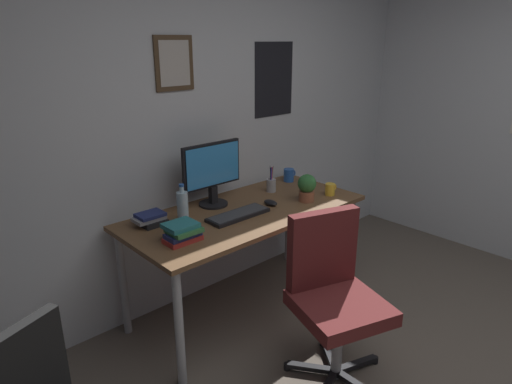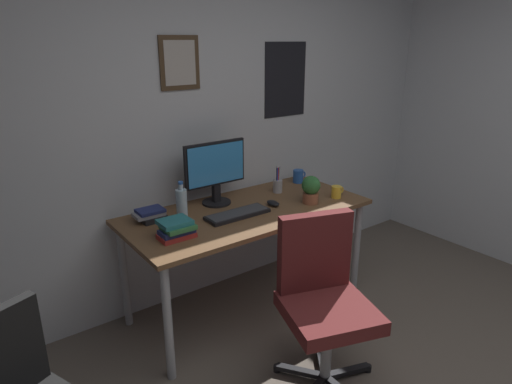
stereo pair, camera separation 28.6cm
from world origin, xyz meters
TOP-DOWN VIEW (x-y plane):
  - wall_back at (0.00, 2.15)m, footprint 4.40×0.10m
  - desk at (-0.09, 1.69)m, footprint 1.66×0.76m
  - office_chair at (-0.16, 0.89)m, footprint 0.58×0.60m
  - monitor at (-0.19, 1.91)m, footprint 0.46×0.20m
  - keyboard at (-0.21, 1.63)m, footprint 0.43×0.15m
  - computer_mouse at (0.09, 1.64)m, footprint 0.06×0.11m
  - water_bottle at (-0.52, 1.79)m, footprint 0.07×0.07m
  - coffee_mug_near at (0.58, 1.93)m, footprint 0.12×0.08m
  - coffee_mug_far at (0.56, 1.49)m, footprint 0.11×0.07m
  - potted_plant at (0.34, 1.53)m, footprint 0.13×0.13m
  - pen_cup at (0.30, 1.84)m, footprint 0.07×0.07m
  - book_stack_left at (-0.69, 1.89)m, footprint 0.19×0.13m
  - book_stack_right at (-0.68, 1.56)m, footprint 0.20×0.17m

SIDE VIEW (x-z plane):
  - office_chair at x=-0.16m, z-range 0.05..1.00m
  - desk at x=-0.09m, z-range 0.30..1.06m
  - keyboard at x=-0.21m, z-range 0.76..0.78m
  - computer_mouse at x=0.09m, z-range 0.76..0.79m
  - book_stack_left at x=-0.69m, z-range 0.76..0.84m
  - coffee_mug_far at x=0.56m, z-range 0.76..0.85m
  - coffee_mug_near at x=0.58m, z-range 0.76..0.86m
  - pen_cup at x=0.30m, z-range 0.71..0.91m
  - book_stack_right at x=-0.68m, z-range 0.76..0.87m
  - potted_plant at x=0.34m, z-range 0.77..0.96m
  - water_bottle at x=-0.52m, z-range 0.74..0.99m
  - monitor at x=-0.19m, z-range 0.78..1.22m
  - wall_back at x=0.00m, z-range 0.00..2.60m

